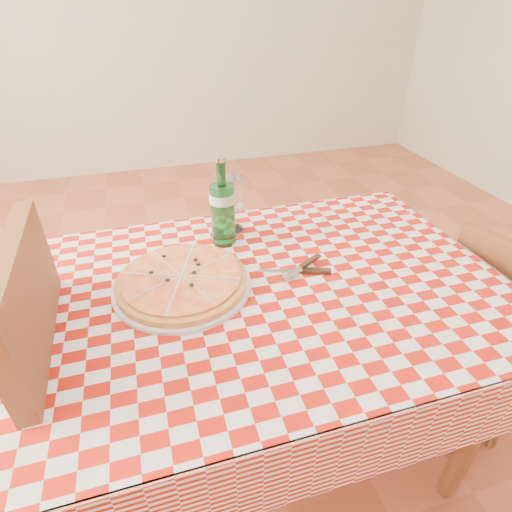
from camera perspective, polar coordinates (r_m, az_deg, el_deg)
The scene contains 8 objects.
dining_table at distance 1.16m, azimuth 1.80°, elevation -7.95°, with size 1.20×0.80×0.75m.
tablecloth at distance 1.10m, azimuth 1.88°, elevation -4.27°, with size 1.30×0.90×0.01m, color #9F1309.
chair_near at distance 1.66m, azimuth 31.49°, elevation -8.02°, with size 0.47×0.47×0.81m.
chair_far at distance 1.21m, azimuth -31.10°, elevation -17.58°, with size 0.47×0.47×1.01m.
pizza_plate at distance 1.09m, azimuth -10.54°, elevation -3.41°, with size 0.37×0.37×0.05m, color #D58F47, non-canonical shape.
water_bottle at distance 1.22m, azimuth -4.82°, elevation 7.72°, with size 0.08×0.08×0.28m, color #19672B, non-canonical shape.
wine_glass at distance 1.31m, azimuth -3.35°, elevation 7.37°, with size 0.07×0.07×0.19m, color white, non-canonical shape.
cutlery at distance 1.15m, azimuth 6.33°, elevation -1.85°, with size 0.22×0.18×0.02m, color silver, non-canonical shape.
Camera 1 is at (-0.28, -0.82, 1.43)m, focal length 28.00 mm.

